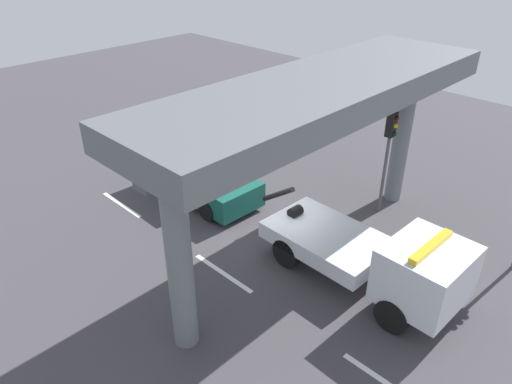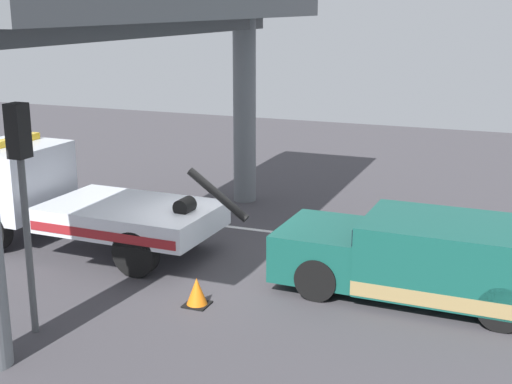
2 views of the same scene
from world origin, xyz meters
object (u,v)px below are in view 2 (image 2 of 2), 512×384
towed_van_green (424,259)px  traffic_light_near (20,168)px  tow_truck_white (61,196)px  traffic_cone_orange (197,292)px

towed_van_green → traffic_light_near: (6.08, 4.05, 2.15)m
tow_truck_white → traffic_light_near: (-2.37, 4.07, 1.73)m
tow_truck_white → traffic_cone_orange: size_ratio=13.19×
tow_truck_white → traffic_light_near: traffic_light_near is taller
traffic_light_near → traffic_cone_orange: bearing=-136.6°
tow_truck_white → towed_van_green: (-8.45, 0.02, -0.42)m
traffic_cone_orange → tow_truck_white: bearing=-24.1°
towed_van_green → traffic_cone_orange: towed_van_green is taller
tow_truck_white → traffic_light_near: 5.02m
tow_truck_white → towed_van_green: bearing=179.9°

